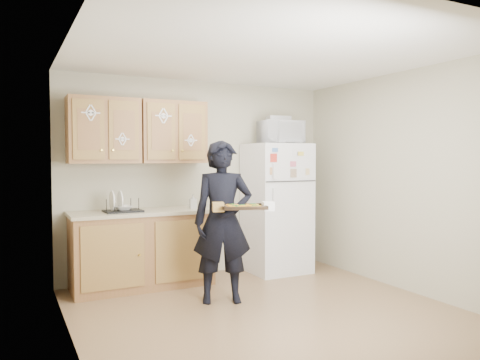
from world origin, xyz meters
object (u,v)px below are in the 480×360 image
Objects in this scene: person at (223,222)px; dish_rack at (123,205)px; microwave at (281,132)px; refrigerator at (277,208)px; baking_tray at (243,208)px.

person is 1.24m from dish_rack.
person is 3.14× the size of microwave.
person is 1.79m from microwave.
microwave is 2.23m from dish_rack.
refrigerator is 1.49m from person.
microwave is (1.12, 1.12, 0.83)m from baking_tray.
dish_rack is (-0.93, 1.18, -0.03)m from baking_tray.
refrigerator is at bearing 65.45° from baking_tray.
refrigerator is 3.81× the size of baking_tray.
refrigerator reaches higher than dish_rack.
baking_tray is at bearing -51.74° from dish_rack.
person is at bearing -142.47° from microwave.
person is 3.79× the size of baking_tray.
refrigerator is at bearing 121.87° from microwave.
person is (-1.19, -0.88, -0.00)m from refrigerator.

